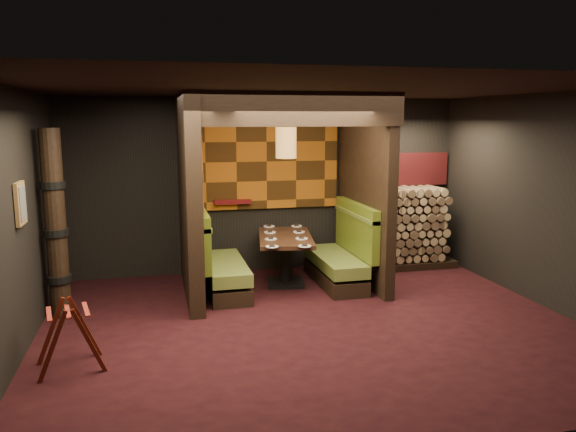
# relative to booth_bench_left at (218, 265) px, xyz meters

# --- Properties ---
(floor) EXTENTS (6.50, 5.50, 0.02)m
(floor) POSITION_rel_booth_bench_left_xyz_m (0.96, -1.65, -0.41)
(floor) COLOR black
(floor) RESTS_ON ground
(ceiling) EXTENTS (6.50, 5.50, 0.02)m
(ceiling) POSITION_rel_booth_bench_left_xyz_m (0.96, -1.65, 2.46)
(ceiling) COLOR black
(ceiling) RESTS_ON ground
(wall_back) EXTENTS (6.50, 0.02, 2.85)m
(wall_back) POSITION_rel_booth_bench_left_xyz_m (0.96, 1.11, 1.02)
(wall_back) COLOR black
(wall_back) RESTS_ON ground
(wall_front) EXTENTS (6.50, 0.02, 2.85)m
(wall_front) POSITION_rel_booth_bench_left_xyz_m (0.96, -4.41, 1.02)
(wall_front) COLOR black
(wall_front) RESTS_ON ground
(wall_left) EXTENTS (0.02, 5.50, 2.85)m
(wall_left) POSITION_rel_booth_bench_left_xyz_m (-2.30, -1.65, 1.02)
(wall_left) COLOR black
(wall_left) RESTS_ON ground
(wall_right) EXTENTS (0.02, 5.50, 2.85)m
(wall_right) POSITION_rel_booth_bench_left_xyz_m (4.22, -1.65, 1.02)
(wall_right) COLOR black
(wall_right) RESTS_ON ground
(partition_left) EXTENTS (0.20, 2.20, 2.85)m
(partition_left) POSITION_rel_booth_bench_left_xyz_m (-0.39, -0.00, 1.02)
(partition_left) COLOR black
(partition_left) RESTS_ON floor
(partition_right) EXTENTS (0.15, 2.10, 2.85)m
(partition_right) POSITION_rel_booth_bench_left_xyz_m (2.26, 0.05, 1.02)
(partition_right) COLOR black
(partition_right) RESTS_ON floor
(header_beam) EXTENTS (2.85, 0.18, 0.44)m
(header_beam) POSITION_rel_booth_bench_left_xyz_m (0.94, -0.95, 2.23)
(header_beam) COLOR black
(header_beam) RESTS_ON partition_left
(tapa_back_panel) EXTENTS (2.40, 0.06, 1.55)m
(tapa_back_panel) POSITION_rel_booth_bench_left_xyz_m (0.94, 1.06, 1.42)
(tapa_back_panel) COLOR #A25512
(tapa_back_panel) RESTS_ON wall_back
(tapa_side_panel) EXTENTS (0.04, 1.85, 1.45)m
(tapa_side_panel) POSITION_rel_booth_bench_left_xyz_m (-0.27, 0.17, 1.45)
(tapa_side_panel) COLOR #A25512
(tapa_side_panel) RESTS_ON partition_left
(lacquer_shelf) EXTENTS (0.60, 0.12, 0.07)m
(lacquer_shelf) POSITION_rel_booth_bench_left_xyz_m (0.36, 1.00, 0.78)
(lacquer_shelf) COLOR #5D1114
(lacquer_shelf) RESTS_ON wall_back
(booth_bench_left) EXTENTS (0.68, 1.60, 1.14)m
(booth_bench_left) POSITION_rel_booth_bench_left_xyz_m (0.00, 0.00, 0.00)
(booth_bench_left) COLOR black
(booth_bench_left) RESTS_ON floor
(booth_bench_right) EXTENTS (0.68, 1.60, 1.14)m
(booth_bench_right) POSITION_rel_booth_bench_left_xyz_m (1.89, 0.00, 0.00)
(booth_bench_right) COLOR black
(booth_bench_right) RESTS_ON floor
(dining_table) EXTENTS (1.02, 1.55, 0.76)m
(dining_table) POSITION_rel_booth_bench_left_xyz_m (1.04, 0.14, 0.13)
(dining_table) COLOR black
(dining_table) RESTS_ON floor
(place_settings) EXTENTS (0.88, 1.72, 0.03)m
(place_settings) POSITION_rel_booth_bench_left_xyz_m (1.04, 0.14, 0.37)
(place_settings) COLOR white
(place_settings) RESTS_ON dining_table
(pendant_lamp) EXTENTS (0.30, 0.30, 0.91)m
(pendant_lamp) POSITION_rel_booth_bench_left_xyz_m (1.04, 0.09, 1.76)
(pendant_lamp) COLOR olive
(pendant_lamp) RESTS_ON ceiling
(framed_picture) EXTENTS (0.05, 0.36, 0.46)m
(framed_picture) POSITION_rel_booth_bench_left_xyz_m (-2.25, -1.55, 1.22)
(framed_picture) COLOR olive
(framed_picture) RESTS_ON wall_left
(luggage_rack) EXTENTS (0.75, 0.59, 0.74)m
(luggage_rack) POSITION_rel_booth_bench_left_xyz_m (-1.76, -2.21, -0.03)
(luggage_rack) COLOR #421108
(luggage_rack) RESTS_ON floor
(totem_column) EXTENTS (0.31, 0.31, 2.40)m
(totem_column) POSITION_rel_booth_bench_left_xyz_m (-2.09, -0.55, 0.79)
(totem_column) COLOR black
(totem_column) RESTS_ON floor
(firewood_stack) EXTENTS (1.73, 0.70, 1.36)m
(firewood_stack) POSITION_rel_booth_bench_left_xyz_m (3.25, 0.70, 0.28)
(firewood_stack) COLOR black
(firewood_stack) RESTS_ON floor
(mosaic_header) EXTENTS (1.83, 0.10, 0.56)m
(mosaic_header) POSITION_rel_booth_bench_left_xyz_m (3.25, 1.03, 1.24)
(mosaic_header) COLOR maroon
(mosaic_header) RESTS_ON wall_back
(bay_front_post) EXTENTS (0.08, 0.08, 2.85)m
(bay_front_post) POSITION_rel_booth_bench_left_xyz_m (2.35, 0.31, 1.02)
(bay_front_post) COLOR black
(bay_front_post) RESTS_ON floor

